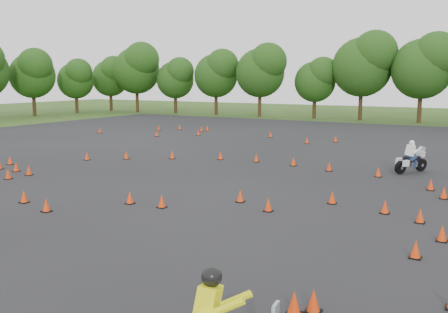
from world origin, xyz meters
The scene contains 5 objects.
ground centered at (0.00, 0.00, 0.00)m, with size 140.00×140.00×0.00m, color #2D5119.
asphalt_pad centered at (0.00, 6.00, 0.01)m, with size 62.00×62.00×0.00m, color black.
treeline centered at (2.94, 35.14, 4.62)m, with size 87.29×32.54×10.61m.
traffic_cones centered at (0.01, 5.82, 0.23)m, with size 36.10×33.47×0.45m.
rider_white centered at (6.66, 10.75, 0.81)m, with size 2.08×0.64×1.61m, color white, non-canonical shape.
Camera 1 is at (10.50, -14.62, 4.54)m, focal length 40.00 mm.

